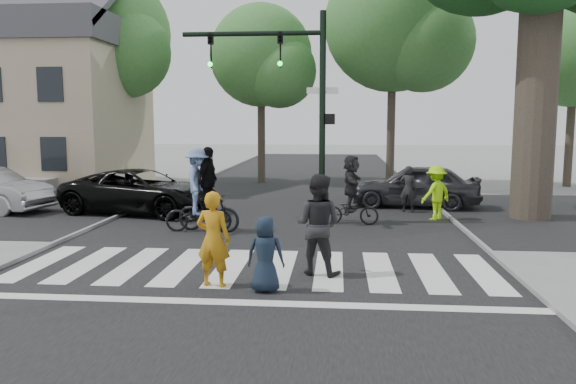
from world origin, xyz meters
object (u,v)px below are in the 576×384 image
object	(u,v)px
cyclist_left	(198,196)
cyclist_right	(351,194)
traffic_signal	(293,87)
pedestrian_adult	(318,225)
pedestrian_child	(265,254)
pedestrian_woman	(213,239)
car_grey	(415,186)
cyclist_mid	(208,197)
car_suv	(142,191)

from	to	relation	value
cyclist_left	cyclist_right	xyz separation A→B (m)	(4.08, 1.42, -0.09)
traffic_signal	pedestrian_adult	size ratio (longest dim) A/B	3.08
pedestrian_child	cyclist_left	world-z (taller)	cyclist_left
pedestrian_woman	cyclist_right	size ratio (longest dim) A/B	0.87
car_grey	pedestrian_child	bearing A→B (deg)	-13.93
traffic_signal	cyclist_mid	bearing A→B (deg)	-143.37
cyclist_left	cyclist_right	distance (m)	4.32
pedestrian_child	cyclist_mid	distance (m)	5.62
pedestrian_woman	pedestrian_child	bearing A→B (deg)	176.37
pedestrian_woman	cyclist_mid	bearing A→B (deg)	-65.32
pedestrian_woman	car_grey	size ratio (longest dim) A/B	0.40
car_suv	car_grey	world-z (taller)	car_grey
cyclist_left	cyclist_right	bearing A→B (deg)	19.19
cyclist_left	cyclist_right	size ratio (longest dim) A/B	1.13
pedestrian_child	cyclist_mid	bearing A→B (deg)	-65.34
car_suv	traffic_signal	bearing A→B (deg)	-91.57
cyclist_right	car_suv	size ratio (longest dim) A/B	0.39
cyclist_right	traffic_signal	bearing A→B (deg)	173.05
cyclist_left	car_grey	size ratio (longest dim) A/B	0.51
cyclist_mid	car_suv	bearing A→B (deg)	135.46
car_grey	pedestrian_woman	bearing A→B (deg)	-19.11
cyclist_mid	car_suv	xyz separation A→B (m)	(-2.80, 2.76, -0.23)
pedestrian_adult	pedestrian_child	bearing A→B (deg)	72.69
pedestrian_woman	car_suv	world-z (taller)	pedestrian_woman
pedestrian_woman	cyclist_mid	xyz separation A→B (m)	(-1.24, 4.92, 0.07)
pedestrian_woman	cyclist_mid	size ratio (longest dim) A/B	0.76
cyclist_left	car_suv	distance (m)	3.79
cyclist_mid	cyclist_right	xyz separation A→B (m)	(3.82, 1.38, -0.05)
traffic_signal	pedestrian_woman	bearing A→B (deg)	-97.83
cyclist_mid	car_grey	bearing A→B (deg)	38.74
traffic_signal	cyclist_right	bearing A→B (deg)	-6.95
cyclist_left	car_grey	bearing A→B (deg)	37.80
pedestrian_child	cyclist_left	xyz separation A→B (m)	(-2.46, 5.13, 0.30)
pedestrian_adult	cyclist_left	bearing A→B (deg)	-31.87
cyclist_mid	car_grey	xyz separation A→B (m)	(6.08, 4.88, -0.19)
pedestrian_woman	pedestrian_adult	distance (m)	2.06
cyclist_mid	cyclist_right	bearing A→B (deg)	19.85
traffic_signal	pedestrian_woman	size ratio (longest dim) A/B	3.47
pedestrian_adult	car_suv	size ratio (longest dim) A/B	0.38
pedestrian_adult	car_suv	world-z (taller)	pedestrian_adult
cyclist_left	car_grey	world-z (taller)	cyclist_left
car_grey	cyclist_mid	bearing A→B (deg)	-44.09
pedestrian_woman	car_suv	bearing A→B (deg)	-51.70
cyclist_mid	car_suv	distance (m)	3.94
car_suv	car_grey	xyz separation A→B (m)	(8.88, 2.12, 0.04)
traffic_signal	pedestrian_woman	world-z (taller)	traffic_signal
cyclist_mid	pedestrian_woman	bearing A→B (deg)	-75.87
pedestrian_woman	pedestrian_child	size ratio (longest dim) A/B	1.29
pedestrian_adult	cyclist_mid	distance (m)	5.00
traffic_signal	pedestrian_child	world-z (taller)	traffic_signal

